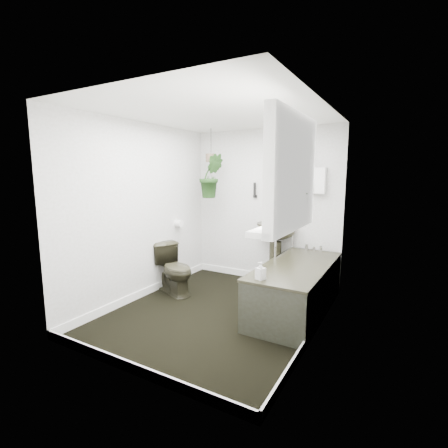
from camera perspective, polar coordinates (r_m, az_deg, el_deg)
The scene contains 22 objects.
floor at distance 4.03m, azimuth -1.09°, elevation -15.34°, with size 2.30×2.80×0.02m, color black.
ceiling at distance 3.74m, azimuth -1.20°, elevation 19.12°, with size 2.30×2.80×0.02m, color white.
wall_back at distance 4.97m, azimuth 7.17°, elevation 3.09°, with size 2.30×0.02×2.30m, color silver.
wall_front at distance 2.62m, azimuth -17.07°, elevation -2.41°, with size 2.30×0.02×2.30m, color silver.
wall_left at distance 4.41m, azimuth -14.23°, elevation 2.16°, with size 0.02×2.80×2.30m, color silver.
wall_right at distance 3.28m, azimuth 16.57°, elevation -0.16°, with size 0.02×2.80×2.30m, color silver.
skirting at distance 4.01m, azimuth -1.09°, elevation -14.56°, with size 2.30×2.80×0.10m, color white.
bathtub at distance 4.05m, azimuth 12.60°, elevation -10.87°, with size 0.72×1.72×0.58m, color black, non-canonical shape.
bath_screen at distance 4.40m, azimuth 10.79°, elevation 3.96°, with size 0.04×0.72×1.40m, color silver, non-canonical shape.
shower_box at distance 4.63m, azimuth 16.19°, elevation 7.35°, with size 0.20×0.10×0.35m, color white.
oval_mirror at distance 4.82m, azimuth 9.84°, elevation 7.02°, with size 0.46×0.03×0.62m, color #C1B68B.
wall_sconce at distance 4.96m, azimuth 5.40°, elevation 6.00°, with size 0.04×0.04×0.22m, color black.
toilet_roll_holder at distance 4.93m, azimuth -8.01°, elevation 0.10°, with size 0.11×0.11×0.11m, color white.
window_recess at distance 2.59m, azimuth 11.98°, elevation 8.81°, with size 0.08×1.00×0.90m, color white.
window_sill at distance 2.64m, azimuth 10.24°, elevation -0.29°, with size 0.18×1.00×0.04m, color white.
window_blinds at distance 2.60m, azimuth 11.03°, elevation 8.84°, with size 0.01×0.86×0.76m, color white.
toilet at distance 4.57m, azimuth -8.70°, elevation -7.81°, with size 0.38×0.67×0.68m, color black.
pedestal_sink at distance 4.84m, azimuth 9.00°, elevation -5.29°, with size 0.55×0.47×0.94m, color black, non-canonical shape.
sill_plant at distance 2.90m, azimuth 12.61°, elevation 3.17°, with size 0.21×0.18×0.23m, color black.
hanging_plant at distance 4.90m, azimuth -2.26°, elevation 8.43°, with size 0.36×0.29×0.65m, color black.
soap_bottle at distance 3.33m, azimuth 6.44°, elevation -8.16°, with size 0.08×0.08×0.18m, color black.
hanging_pot at distance 4.90m, azimuth -2.28°, elevation 11.54°, with size 0.16×0.16×0.12m, color brown.
Camera 1 is at (1.87, -3.17, 1.64)m, focal length 26.00 mm.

